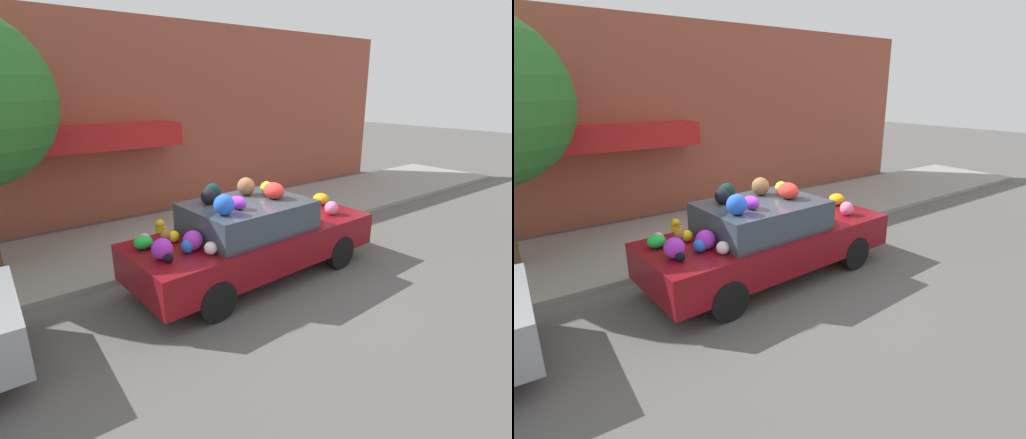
{
  "view_description": "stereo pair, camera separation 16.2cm",
  "coord_description": "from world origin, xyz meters",
  "views": [
    {
      "loc": [
        -4.04,
        -5.34,
        3.27
      ],
      "look_at": [
        0.0,
        -0.04,
        1.07
      ],
      "focal_mm": 28.0,
      "sensor_mm": 36.0,
      "label": 1
    },
    {
      "loc": [
        -3.91,
        -5.44,
        3.27
      ],
      "look_at": [
        0.0,
        -0.04,
        1.07
      ],
      "focal_mm": 28.0,
      "sensor_mm": 36.0,
      "label": 2
    }
  ],
  "objects": [
    {
      "name": "ground_plane",
      "position": [
        0.0,
        0.0,
        0.0
      ],
      "size": [
        60.0,
        60.0,
        0.0
      ],
      "primitive_type": "plane",
      "color": "#565451"
    },
    {
      "name": "building_facade",
      "position": [
        -0.07,
        4.91,
        2.46
      ],
      "size": [
        18.0,
        1.2,
        4.96
      ],
      "color": "#9E4C38",
      "rests_on": "ground"
    },
    {
      "name": "fire_hydrant",
      "position": [
        -1.03,
        1.75,
        0.45
      ],
      "size": [
        0.2,
        0.2,
        0.7
      ],
      "color": "gold",
      "rests_on": "sidewalk_curb"
    },
    {
      "name": "sidewalk_curb",
      "position": [
        0.0,
        2.7,
        0.05
      ],
      "size": [
        24.0,
        3.2,
        0.11
      ],
      "color": "gray",
      "rests_on": "ground"
    },
    {
      "name": "art_car",
      "position": [
        -0.06,
        -0.04,
        0.77
      ],
      "size": [
        4.64,
        1.94,
        1.74
      ],
      "rotation": [
        0.0,
        0.0,
        0.05
      ],
      "color": "maroon",
      "rests_on": "ground"
    }
  ]
}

